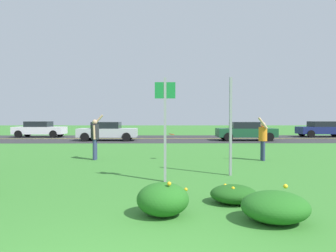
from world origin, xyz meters
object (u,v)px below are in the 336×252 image
Objects in this scene: car_dark_green_center_right at (245,131)px; person_catcher_orange_shirt at (263,137)px; sign_post_near_path at (165,119)px; person_thrower_dark_shirt at (95,135)px; car_silver_center_left at (108,131)px; car_navy_rightmost at (323,129)px; car_white_leftmost at (40,129)px; frisbee_red at (172,134)px; sign_post_by_roadside at (231,127)px.

person_catcher_orange_shirt is at bearing -101.59° from car_dark_green_center_right.
person_thrower_dark_shirt is at bearing 123.60° from sign_post_near_path.
car_dark_green_center_right is at bearing 78.41° from person_catcher_orange_shirt.
car_navy_rightmost is at bearing 13.01° from car_silver_center_left.
car_silver_center_left is 19.70m from car_navy_rightmost.
sign_post_near_path is at bearing -59.66° from car_white_leftmost.
person_thrower_dark_shirt is 11.01m from car_silver_center_left.
car_silver_center_left is at bearing -32.02° from car_white_leftmost.
frisbee_red is at bearing -66.78° from car_silver_center_left.
person_thrower_dark_shirt is 0.42× the size of car_dark_green_center_right.
person_catcher_orange_shirt is 3.76m from frisbee_red.
person_catcher_orange_shirt is at bearing 45.64° from sign_post_near_path.
person_thrower_dark_shirt is at bearing 177.49° from frisbee_red.
person_catcher_orange_shirt reaches higher than frisbee_red.
car_dark_green_center_right is (17.87, -4.43, 0.00)m from car_white_leftmost.
person_catcher_orange_shirt is 11.42m from car_dark_green_center_right.
car_navy_rightmost reaches higher than frisbee_red.
person_thrower_dark_shirt is 3.20m from frisbee_red.
person_thrower_dark_shirt is at bearing -60.64° from car_white_leftmost.
sign_post_by_roadside reaches higher than car_white_leftmost.
car_silver_center_left is (-1.53, 10.90, -0.28)m from person_thrower_dark_shirt.
frisbee_red is 12.59m from car_dark_green_center_right.
car_silver_center_left and car_dark_green_center_right have the same top height.
sign_post_by_roadside reaches higher than person_catcher_orange_shirt.
sign_post_near_path is 0.63× the size of car_white_leftmost.
car_silver_center_left is at bearing 127.19° from person_catcher_orange_shirt.
sign_post_by_roadside is 3.85m from person_catcher_orange_shirt.
sign_post_near_path is 0.63× the size of car_navy_rightmost.
car_dark_green_center_right is at bearing 67.56° from sign_post_near_path.
frisbee_red is (-1.72, 3.37, -0.41)m from sign_post_by_roadside.
sign_post_near_path is 0.63× the size of car_dark_green_center_right.
car_navy_rightmost is (17.66, 15.33, -0.28)m from person_thrower_dark_shirt.
person_thrower_dark_shirt is 14.29m from car_dark_green_center_right.
car_dark_green_center_right is at bearing 61.28° from frisbee_red.
sign_post_near_path is 1.50× the size of person_thrower_dark_shirt.
person_thrower_dark_shirt is at bearing -81.99° from car_silver_center_left.
frisbee_red is 0.05× the size of car_silver_center_left.
person_thrower_dark_shirt is (-4.92, 3.51, -0.47)m from sign_post_by_roadside.
person_thrower_dark_shirt is 8.00× the size of frisbee_red.
frisbee_red is 0.05× the size of car_white_leftmost.
sign_post_near_path is at bearing -155.86° from sign_post_by_roadside.
person_thrower_dark_shirt reaches higher than car_silver_center_left.
car_silver_center_left reaches higher than frisbee_red.
sign_post_near_path is at bearing -56.40° from person_thrower_dark_shirt.
sign_post_near_path reaches higher than car_dark_green_center_right.
person_catcher_orange_shirt is at bearing -2.37° from person_thrower_dark_shirt.
person_thrower_dark_shirt is at bearing -130.32° from car_dark_green_center_right.
sign_post_near_path reaches higher than person_thrower_dark_shirt.
person_thrower_dark_shirt is (-2.93, 4.41, -0.69)m from sign_post_near_path.
car_white_leftmost is (-11.55, 19.74, -0.97)m from sign_post_near_path.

